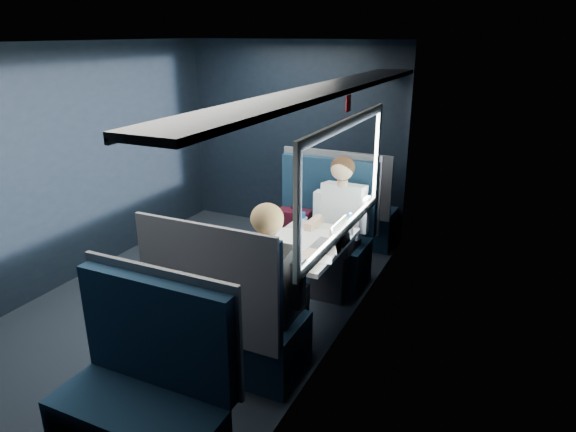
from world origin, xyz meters
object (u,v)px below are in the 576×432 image
at_px(laptop, 334,241).
at_px(cup, 345,224).
at_px(seat_row_front, 350,212).
at_px(woman, 271,281).
at_px(seat_bay_near, 319,238).
at_px(seat_row_back, 145,403).
at_px(bottle_small, 350,225).
at_px(table, 302,251).
at_px(man, 339,219).
at_px(seat_bay_far, 230,323).

relative_size(laptop, cup, 3.44).
xyz_separation_m(seat_row_front, woman, (0.25, -2.50, 0.32)).
relative_size(seat_bay_near, seat_row_back, 1.09).
height_order(seat_row_front, bottle_small, seat_row_front).
bearing_deg(cup, table, -116.49).
xyz_separation_m(table, bottle_small, (0.30, 0.33, 0.16)).
distance_m(seat_row_front, man, 1.17).
bearing_deg(seat_row_front, seat_bay_far, -90.00).
height_order(seat_bay_far, laptop, seat_bay_far).
height_order(table, cup, cup).
bearing_deg(bottle_small, man, 121.75).
bearing_deg(woman, man, 90.00).
distance_m(seat_bay_far, man, 1.62).
bearing_deg(seat_bay_near, man, -33.66).
relative_size(seat_bay_near, laptop, 3.89).
distance_m(table, seat_bay_far, 0.93).
relative_size(table, seat_bay_near, 0.79).
bearing_deg(seat_row_front, seat_bay_near, -90.70).
height_order(seat_bay_far, woman, woman).
height_order(table, seat_bay_near, seat_bay_near).
xyz_separation_m(seat_bay_far, woman, (0.25, 0.17, 0.31)).
distance_m(seat_bay_far, seat_row_back, 0.92).
xyz_separation_m(man, laptop, (0.21, -0.71, 0.09)).
xyz_separation_m(table, cup, (0.22, 0.44, 0.12)).
bearing_deg(man, seat_row_back, -95.72).
height_order(table, man, man).
relative_size(table, seat_bay_far, 0.79).
xyz_separation_m(woman, cup, (0.15, 1.15, 0.06)).
distance_m(seat_row_back, woman, 1.16).
height_order(seat_row_front, seat_row_back, same).
bearing_deg(laptop, bottle_small, 86.39).
xyz_separation_m(table, seat_row_front, (-0.18, 1.80, -0.25)).
distance_m(man, woman, 1.41).
bearing_deg(seat_row_back, man, 84.28).
relative_size(laptop, bottle_small, 1.66).
relative_size(bottle_small, cup, 2.07).
distance_m(table, seat_row_back, 1.82).
distance_m(table, bottle_small, 0.47).
bearing_deg(seat_row_back, seat_row_front, 90.00).
distance_m(table, laptop, 0.31).
relative_size(table, cup, 10.61).
distance_m(man, cup, 0.31).
bearing_deg(seat_bay_near, laptop, -62.08).
distance_m(seat_row_back, man, 2.53).
bearing_deg(cup, man, 120.39).
xyz_separation_m(man, bottle_small, (0.23, -0.37, 0.11)).
relative_size(seat_row_back, woman, 0.88).
height_order(seat_row_back, bottle_small, seat_row_back).
distance_m(woman, cup, 1.16).
xyz_separation_m(seat_bay_near, woman, (0.26, -1.58, 0.31)).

